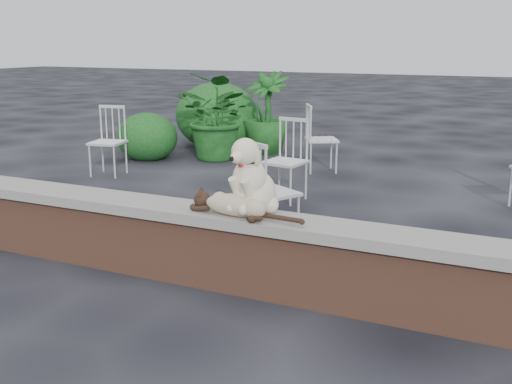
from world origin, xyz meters
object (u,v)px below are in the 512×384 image
at_px(cat, 236,204).
at_px(chair_b, 285,161).
at_px(dog, 255,174).
at_px(chair_e, 322,138).
at_px(chair_a, 107,141).
at_px(chair_c, 271,191).
at_px(potted_plant_a, 219,117).
at_px(potted_plant_b, 266,112).

xyz_separation_m(cat, chair_b, (-0.70, 2.59, -0.20)).
xyz_separation_m(dog, chair_e, (-0.93, 4.16, -0.40)).
relative_size(dog, chair_b, 0.61).
bearing_deg(chair_a, dog, -48.84).
xyz_separation_m(chair_e, chair_a, (-2.56, -1.47, 0.00)).
xyz_separation_m(cat, chair_e, (-0.85, 4.31, -0.20)).
bearing_deg(chair_c, chair_e, -49.64).
bearing_deg(chair_e, cat, 161.28).
xyz_separation_m(chair_c, chair_b, (-0.44, 1.40, 0.00)).
bearing_deg(potted_plant_a, chair_e, -5.49).
relative_size(chair_c, chair_e, 1.00).
height_order(chair_b, potted_plant_b, potted_plant_b).
bearing_deg(chair_e, chair_c, 160.96).
relative_size(cat, chair_e, 1.15).
relative_size(dog, chair_a, 0.61).
bearing_deg(chair_b, dog, -64.69).
bearing_deg(dog, chair_e, 113.47).
height_order(chair_c, chair_b, same).
bearing_deg(dog, cat, -107.24).
xyz_separation_m(chair_b, potted_plant_b, (-1.48, 2.75, 0.19)).
distance_m(cat, chair_c, 1.24).
height_order(chair_c, potted_plant_b, potted_plant_b).
xyz_separation_m(cat, potted_plant_b, (-2.17, 5.34, -0.01)).
distance_m(cat, potted_plant_a, 5.17).
height_order(chair_b, potted_plant_a, potted_plant_a).
xyz_separation_m(chair_c, chair_e, (-0.60, 3.11, 0.00)).
distance_m(chair_b, potted_plant_b, 3.13).
height_order(chair_e, chair_a, same).
relative_size(chair_a, potted_plant_b, 0.71).
xyz_separation_m(chair_e, potted_plant_b, (-1.32, 1.03, 0.19)).
xyz_separation_m(chair_e, potted_plant_a, (-1.73, 0.17, 0.20)).
height_order(dog, chair_a, dog).
bearing_deg(chair_a, cat, -51.01).
bearing_deg(cat, potted_plant_b, 122.96).
xyz_separation_m(dog, chair_c, (-0.33, 1.04, -0.40)).
distance_m(dog, chair_e, 4.28).
bearing_deg(cat, chair_c, 112.87).
bearing_deg(potted_plant_b, chair_b, -61.76).
xyz_separation_m(chair_b, chair_e, (-0.16, 1.72, 0.00)).
relative_size(chair_e, potted_plant_b, 0.71).
bearing_deg(chair_c, chair_b, -42.98).
bearing_deg(chair_e, potted_plant_a, 54.61).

